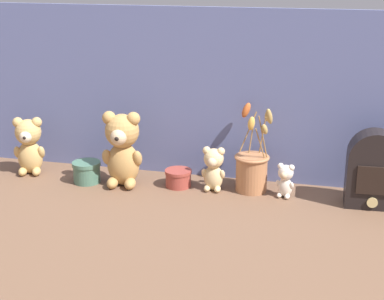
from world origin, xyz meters
The scene contains 10 objects.
ground_plane centered at (0.00, 0.00, 0.00)m, with size 4.00×4.00×0.00m, color brown.
backdrop_wall centered at (0.00, 0.17, 0.31)m, with size 1.75×0.02×0.62m.
teddy_bear_large centered at (-0.25, -0.01, 0.14)m, with size 0.15×0.14×0.27m.
teddy_bear_medium centered at (-0.63, 0.02, 0.11)m, with size 0.12×0.11×0.22m.
teddy_bear_small centered at (0.07, 0.03, 0.08)m, with size 0.08×0.08×0.16m.
teddy_bear_tiny centered at (0.32, 0.03, 0.06)m, with size 0.07×0.06×0.12m.
flower_vase centered at (0.20, 0.06, 0.08)m, with size 0.14×0.15×0.31m.
vintage_radio centered at (0.60, 0.02, 0.13)m, with size 0.18×0.10×0.25m.
decorative_tin_tall centered at (-0.05, 0.03, 0.03)m, with size 0.10×0.10×0.06m.
decorative_tin_short centered at (-0.39, -0.01, 0.04)m, with size 0.10×0.10×0.08m.
Camera 1 is at (0.47, -1.85, 0.77)m, focal length 55.00 mm.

